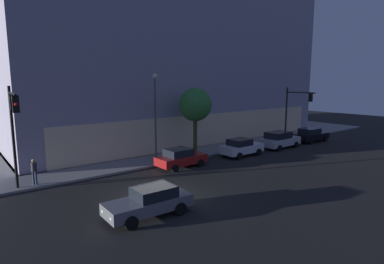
{
  "coord_description": "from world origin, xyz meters",
  "views": [
    {
      "loc": [
        -9.45,
        -15.51,
        6.88
      ],
      "look_at": [
        4.38,
        2.19,
        3.3
      ],
      "focal_mm": 29.48,
      "sensor_mm": 36.0,
      "label": 1
    }
  ],
  "objects_px": {
    "car_red": "(181,158)",
    "car_white": "(241,147)",
    "traffic_light_near_corner": "(14,119)",
    "pedestrian_waiting": "(34,169)",
    "car_grey": "(150,201)",
    "car_black": "(311,135)",
    "street_lamp_sidewalk": "(155,106)",
    "traffic_light_far_corner": "(295,106)",
    "modern_building": "(157,52)",
    "sidewalk_tree": "(195,105)",
    "car_silver": "(279,140)"
  },
  "relations": [
    {
      "from": "modern_building",
      "to": "car_red",
      "type": "height_order",
      "value": "modern_building"
    },
    {
      "from": "pedestrian_waiting",
      "to": "car_black",
      "type": "relative_size",
      "value": 0.38
    },
    {
      "from": "traffic_light_near_corner",
      "to": "pedestrian_waiting",
      "type": "xyz_separation_m",
      "value": [
        1.13,
        1.44,
        -3.54
      ]
    },
    {
      "from": "car_silver",
      "to": "traffic_light_far_corner",
      "type": "bearing_deg",
      "value": 14.87
    },
    {
      "from": "modern_building",
      "to": "car_grey",
      "type": "xyz_separation_m",
      "value": [
        -14.42,
        -22.36,
        -9.94
      ]
    },
    {
      "from": "car_red",
      "to": "car_black",
      "type": "xyz_separation_m",
      "value": [
        18.44,
        -0.3,
        0.02
      ]
    },
    {
      "from": "modern_building",
      "to": "sidewalk_tree",
      "type": "bearing_deg",
      "value": -107.45
    },
    {
      "from": "pedestrian_waiting",
      "to": "car_black",
      "type": "xyz_separation_m",
      "value": [
        28.89,
        -2.3,
        -0.38
      ]
    },
    {
      "from": "car_red",
      "to": "car_white",
      "type": "height_order",
      "value": "car_white"
    },
    {
      "from": "traffic_light_near_corner",
      "to": "sidewalk_tree",
      "type": "distance_m",
      "value": 15.17
    },
    {
      "from": "traffic_light_far_corner",
      "to": "pedestrian_waiting",
      "type": "height_order",
      "value": "traffic_light_far_corner"
    },
    {
      "from": "pedestrian_waiting",
      "to": "traffic_light_near_corner",
      "type": "bearing_deg",
      "value": -128.23
    },
    {
      "from": "traffic_light_far_corner",
      "to": "car_white",
      "type": "distance_m",
      "value": 10.44
    },
    {
      "from": "street_lamp_sidewalk",
      "to": "car_red",
      "type": "distance_m",
      "value": 4.94
    },
    {
      "from": "traffic_light_near_corner",
      "to": "car_grey",
      "type": "distance_m",
      "value": 9.53
    },
    {
      "from": "street_lamp_sidewalk",
      "to": "car_white",
      "type": "height_order",
      "value": "street_lamp_sidewalk"
    },
    {
      "from": "sidewalk_tree",
      "to": "car_red",
      "type": "height_order",
      "value": "sidewalk_tree"
    },
    {
      "from": "traffic_light_near_corner",
      "to": "car_black",
      "type": "distance_m",
      "value": 30.29
    },
    {
      "from": "car_red",
      "to": "car_white",
      "type": "bearing_deg",
      "value": -1.94
    },
    {
      "from": "car_grey",
      "to": "car_silver",
      "type": "xyz_separation_m",
      "value": [
        19.45,
        6.42,
        0.1
      ]
    },
    {
      "from": "modern_building",
      "to": "pedestrian_waiting",
      "type": "distance_m",
      "value": 24.61
    },
    {
      "from": "pedestrian_waiting",
      "to": "car_red",
      "type": "bearing_deg",
      "value": -10.81
    },
    {
      "from": "traffic_light_near_corner",
      "to": "sidewalk_tree",
      "type": "xyz_separation_m",
      "value": [
        15.05,
        1.87,
        0.03
      ]
    },
    {
      "from": "street_lamp_sidewalk",
      "to": "car_white",
      "type": "relative_size",
      "value": 1.72
    },
    {
      "from": "pedestrian_waiting",
      "to": "car_grey",
      "type": "distance_m",
      "value": 9.42
    },
    {
      "from": "traffic_light_near_corner",
      "to": "traffic_light_far_corner",
      "type": "distance_m",
      "value": 28.31
    },
    {
      "from": "traffic_light_far_corner",
      "to": "car_black",
      "type": "relative_size",
      "value": 1.33
    },
    {
      "from": "street_lamp_sidewalk",
      "to": "car_grey",
      "type": "bearing_deg",
      "value": -123.18
    },
    {
      "from": "street_lamp_sidewalk",
      "to": "car_white",
      "type": "distance_m",
      "value": 9.03
    },
    {
      "from": "street_lamp_sidewalk",
      "to": "car_silver",
      "type": "bearing_deg",
      "value": -12.62
    },
    {
      "from": "modern_building",
      "to": "car_black",
      "type": "bearing_deg",
      "value": -55.96
    },
    {
      "from": "sidewalk_tree",
      "to": "car_grey",
      "type": "height_order",
      "value": "sidewalk_tree"
    },
    {
      "from": "street_lamp_sidewalk",
      "to": "sidewalk_tree",
      "type": "relative_size",
      "value": 1.2
    },
    {
      "from": "traffic_light_near_corner",
      "to": "car_red",
      "type": "height_order",
      "value": "traffic_light_near_corner"
    },
    {
      "from": "car_white",
      "to": "pedestrian_waiting",
      "type": "bearing_deg",
      "value": 172.67
    },
    {
      "from": "car_white",
      "to": "car_black",
      "type": "height_order",
      "value": "car_white"
    },
    {
      "from": "street_lamp_sidewalk",
      "to": "car_grey",
      "type": "height_order",
      "value": "street_lamp_sidewalk"
    },
    {
      "from": "modern_building",
      "to": "car_white",
      "type": "distance_m",
      "value": 18.77
    },
    {
      "from": "traffic_light_near_corner",
      "to": "car_white",
      "type": "xyz_separation_m",
      "value": [
        18.46,
        -0.79,
        -3.91
      ]
    },
    {
      "from": "pedestrian_waiting",
      "to": "car_silver",
      "type": "relative_size",
      "value": 0.36
    },
    {
      "from": "sidewalk_tree",
      "to": "car_black",
      "type": "height_order",
      "value": "sidewalk_tree"
    },
    {
      "from": "street_lamp_sidewalk",
      "to": "car_silver",
      "type": "height_order",
      "value": "street_lamp_sidewalk"
    },
    {
      "from": "car_grey",
      "to": "car_black",
      "type": "height_order",
      "value": "car_black"
    },
    {
      "from": "traffic_light_far_corner",
      "to": "street_lamp_sidewalk",
      "type": "bearing_deg",
      "value": 173.75
    },
    {
      "from": "modern_building",
      "to": "traffic_light_far_corner",
      "type": "distance_m",
      "value": 18.62
    },
    {
      "from": "car_white",
      "to": "car_silver",
      "type": "bearing_deg",
      "value": -0.19
    },
    {
      "from": "street_lamp_sidewalk",
      "to": "car_grey",
      "type": "distance_m",
      "value": 11.94
    },
    {
      "from": "traffic_light_far_corner",
      "to": "pedestrian_waiting",
      "type": "relative_size",
      "value": 3.49
    },
    {
      "from": "sidewalk_tree",
      "to": "car_black",
      "type": "distance_m",
      "value": 15.73
    },
    {
      "from": "traffic_light_near_corner",
      "to": "pedestrian_waiting",
      "type": "distance_m",
      "value": 3.99
    }
  ]
}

